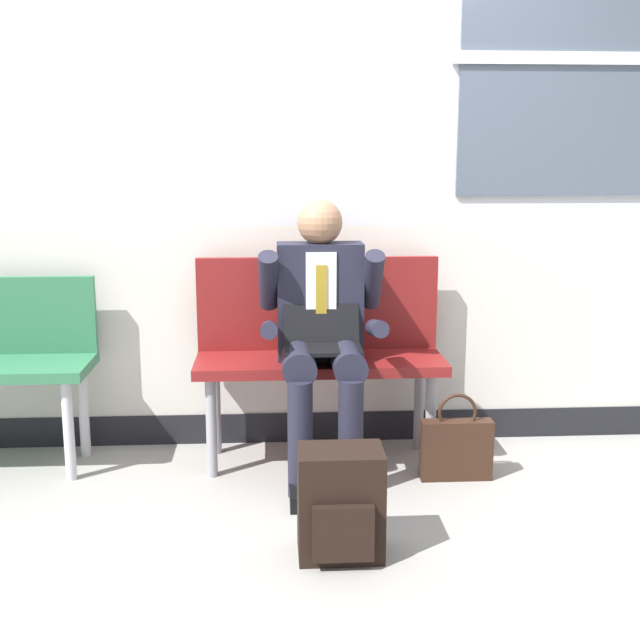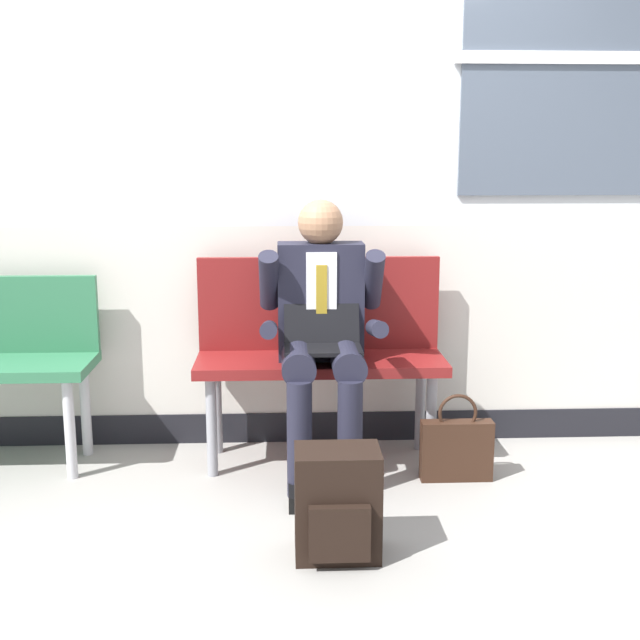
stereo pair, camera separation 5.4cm
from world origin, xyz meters
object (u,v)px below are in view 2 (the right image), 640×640
at_px(handbag, 456,448).
at_px(person_seated, 322,330).
at_px(backpack, 337,504).
at_px(bench_with_person, 320,342).

bearing_deg(handbag, person_seated, 168.80).
distance_m(person_seated, handbag, 0.83).
relative_size(person_seated, backpack, 3.07).
xyz_separation_m(bench_with_person, backpack, (0.02, -1.02, -0.38)).
distance_m(bench_with_person, handbag, 0.82).
height_order(backpack, handbag, backpack).
xyz_separation_m(bench_with_person, person_seated, (0.00, -0.21, 0.11)).
height_order(person_seated, handbag, person_seated).
relative_size(bench_with_person, person_seated, 0.93).
bearing_deg(bench_with_person, handbag, -27.99).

